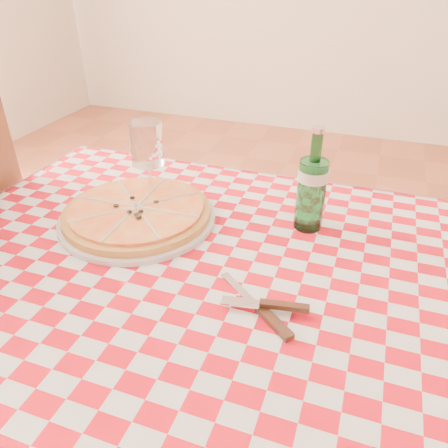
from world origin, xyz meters
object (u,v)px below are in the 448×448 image
Objects in this scene: dining_table at (223,304)px; wine_glass at (149,162)px; pizza_plate at (137,212)px; water_bottle at (313,180)px.

dining_table is 5.98× the size of wine_glass.
wine_glass is at bearing 142.33° from dining_table.
dining_table is 3.33× the size of pizza_plate.
water_bottle is at bearing 57.88° from dining_table.
dining_table is at bearing -122.12° from water_bottle.
water_bottle is (0.38, 0.11, 0.09)m from pizza_plate.
pizza_plate is at bearing -164.22° from water_bottle.
dining_table is 0.29m from pizza_plate.
pizza_plate reaches higher than dining_table.
wine_glass reaches higher than dining_table.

